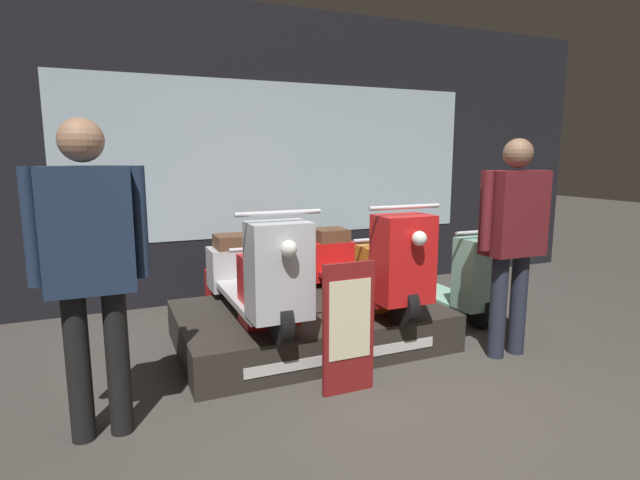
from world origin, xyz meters
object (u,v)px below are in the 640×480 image
Objects in this scene: scooter_backrow_1 at (351,285)px; person_left_browsing at (90,253)px; scooter_display_right at (364,263)px; price_sign_board at (349,328)px; scooter_display_left at (254,273)px; scooter_backrow_2 at (438,275)px; scooter_backrow_0 at (248,296)px; person_right_browsing at (513,229)px.

scooter_backrow_1 is 1.00× the size of person_left_browsing.
scooter_display_right is 0.54m from scooter_backrow_1.
person_left_browsing is at bearing 177.09° from price_sign_board.
price_sign_board is at bearing -66.80° from scooter_display_left.
scooter_display_left is 1.00× the size of scooter_backrow_2.
scooter_display_left is 1.00× the size of scooter_display_right.
price_sign_board is at bearing -117.47° from scooter_backrow_1.
scooter_backrow_0 and scooter_backrow_2 have the same top height.
scooter_backrow_2 is (2.11, 0.43, -0.31)m from scooter_display_left.
scooter_backrow_2 is 1.04× the size of person_right_browsing.
scooter_backrow_2 is at bearing 78.53° from person_right_browsing.
scooter_display_left is at bearing 155.92° from person_right_browsing.
scooter_display_left is at bearing 113.20° from price_sign_board.
scooter_backrow_1 is 1.03m from scooter_backrow_2.
scooter_display_right is at bearing -102.71° from scooter_backrow_1.
person_right_browsing is at bearing 3.05° from price_sign_board.
scooter_backrow_2 is (2.06, 0.00, 0.00)m from scooter_backrow_0.
person_left_browsing is 1.66m from price_sign_board.
scooter_display_right is at bearing 21.22° from person_left_browsing.
person_right_browsing is (-0.26, -1.26, 0.68)m from scooter_backrow_2.
person_right_browsing is (1.80, -1.26, 0.68)m from scooter_backrow_0.
person_right_browsing reaches higher than scooter_display_right.
scooter_display_left is 1.01m from price_sign_board.
scooter_display_right is 1.00× the size of person_left_browsing.
scooter_display_left is 2.07m from person_right_browsing.
person_left_browsing is (-2.14, -0.83, 0.40)m from scooter_display_right.
scooter_display_right is 1.98× the size of price_sign_board.
price_sign_board is at bearing -176.95° from person_right_browsing.
scooter_backrow_1 is at bearing 77.29° from scooter_display_right.
person_left_browsing is (-2.23, -1.26, 0.72)m from scooter_backrow_1.
scooter_display_right reaches higher than scooter_backrow_2.
scooter_backrow_1 reaches higher than price_sign_board.
scooter_backrow_2 is at bearing 0.00° from scooter_backrow_0.
scooter_display_left is 1.21m from scooter_backrow_1.
scooter_display_left is 1.04× the size of person_right_browsing.
person_left_browsing reaches higher than scooter_display_right.
scooter_display_left reaches higher than scooter_backrow_2.
person_left_browsing reaches higher than person_right_browsing.
price_sign_board is (1.54, -0.08, -0.62)m from person_left_browsing.
scooter_backrow_2 is 3.57m from person_left_browsing.
scooter_backrow_0 and scooter_backrow_1 have the same top height.
scooter_backrow_1 is at bearing 62.53° from price_sign_board.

